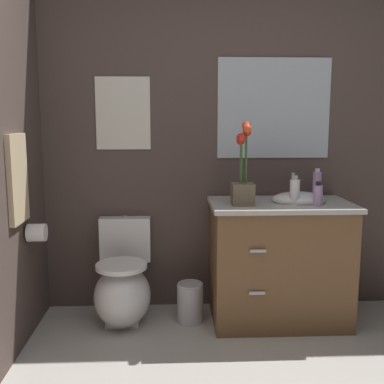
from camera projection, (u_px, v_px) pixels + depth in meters
The scene contains 12 objects.
wall_back at pixel (255, 137), 3.33m from camera, with size 4.08×0.05×2.50m, color #4C3D38.
toilet at pixel (123, 287), 3.15m from camera, with size 0.38×0.59×0.69m.
vanity_cabinet at pixel (280, 260), 3.14m from camera, with size 0.94×0.56×1.01m.
flower_vase at pixel (243, 177), 2.96m from camera, with size 0.14×0.14×0.54m.
soap_bottle at pixel (317, 185), 3.20m from camera, with size 0.06×0.06×0.21m.
lotion_bottle at pixel (318, 195), 2.96m from camera, with size 0.06×0.06×0.15m.
hand_wash_bottle at pixel (295, 192), 2.98m from camera, with size 0.06×0.06×0.19m.
trash_bin at pixel (190, 302), 3.16m from camera, with size 0.18×0.18×0.27m.
wall_poster at pixel (123, 113), 3.23m from camera, with size 0.38×0.01×0.50m, color silver.
wall_mirror at pixel (274, 108), 3.27m from camera, with size 0.80×0.01×0.70m, color #B2BCC6.
hanging_towel at pixel (18, 179), 2.68m from camera, with size 0.03×0.28×0.52m, color tan.
toilet_paper_roll at pixel (37, 233), 2.87m from camera, with size 0.11×0.11×0.11m, color white.
Camera 1 is at (-0.41, -1.55, 1.37)m, focal length 43.32 mm.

